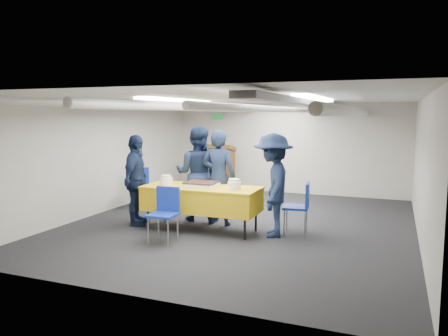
{
  "coord_description": "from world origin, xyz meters",
  "views": [
    {
      "loc": [
        2.59,
        -7.45,
        2.01
      ],
      "look_at": [
        -0.27,
        -0.2,
        1.05
      ],
      "focal_mm": 35.0,
      "sensor_mm": 36.0,
      "label": 1
    }
  ],
  "objects_px": {
    "sheet_cake": "(201,184)",
    "serving_table": "(202,199)",
    "chair_right": "(301,203)",
    "sailor_d": "(273,185)",
    "chair_left": "(139,184)",
    "podium": "(222,168)",
    "sailor_b": "(198,174)",
    "sailor_c": "(136,180)",
    "chair_near": "(165,209)",
    "sailor_a": "(219,178)"
  },
  "relations": [
    {
      "from": "sheet_cake",
      "to": "chair_left",
      "type": "relative_size",
      "value": 0.64
    },
    {
      "from": "chair_right",
      "to": "sailor_c",
      "type": "xyz_separation_m",
      "value": [
        -2.91,
        -0.5,
        0.29
      ]
    },
    {
      "from": "serving_table",
      "to": "chair_right",
      "type": "distance_m",
      "value": 1.7
    },
    {
      "from": "chair_near",
      "to": "chair_left",
      "type": "bearing_deg",
      "value": 131.07
    },
    {
      "from": "serving_table",
      "to": "sailor_d",
      "type": "distance_m",
      "value": 1.28
    },
    {
      "from": "sailor_b",
      "to": "sailor_c",
      "type": "distance_m",
      "value": 1.16
    },
    {
      "from": "chair_left",
      "to": "sailor_c",
      "type": "relative_size",
      "value": 0.53
    },
    {
      "from": "sheet_cake",
      "to": "sailor_d",
      "type": "xyz_separation_m",
      "value": [
        1.22,
        0.16,
        0.04
      ]
    },
    {
      "from": "chair_right",
      "to": "sailor_b",
      "type": "height_order",
      "value": "sailor_b"
    },
    {
      "from": "sheet_cake",
      "to": "podium",
      "type": "height_order",
      "value": "podium"
    },
    {
      "from": "serving_table",
      "to": "chair_left",
      "type": "relative_size",
      "value": 2.33
    },
    {
      "from": "sheet_cake",
      "to": "serving_table",
      "type": "bearing_deg",
      "value": 109.9
    },
    {
      "from": "sheet_cake",
      "to": "chair_near",
      "type": "distance_m",
      "value": 0.87
    },
    {
      "from": "sailor_c",
      "to": "podium",
      "type": "bearing_deg",
      "value": -16.74
    },
    {
      "from": "sailor_b",
      "to": "sailor_a",
      "type": "bearing_deg",
      "value": 150.12
    },
    {
      "from": "serving_table",
      "to": "sailor_d",
      "type": "xyz_separation_m",
      "value": [
        1.24,
        0.1,
        0.29
      ]
    },
    {
      "from": "chair_left",
      "to": "sailor_a",
      "type": "height_order",
      "value": "sailor_a"
    },
    {
      "from": "chair_left",
      "to": "sailor_b",
      "type": "height_order",
      "value": "sailor_b"
    },
    {
      "from": "chair_near",
      "to": "podium",
      "type": "bearing_deg",
      "value": 100.58
    },
    {
      "from": "serving_table",
      "to": "sailor_a",
      "type": "bearing_deg",
      "value": 74.39
    },
    {
      "from": "chair_left",
      "to": "podium",
      "type": "bearing_deg",
      "value": 70.53
    },
    {
      "from": "serving_table",
      "to": "chair_left",
      "type": "height_order",
      "value": "chair_left"
    },
    {
      "from": "serving_table",
      "to": "podium",
      "type": "distance_m",
      "value": 3.88
    },
    {
      "from": "sheet_cake",
      "to": "sailor_c",
      "type": "height_order",
      "value": "sailor_c"
    },
    {
      "from": "sailor_b",
      "to": "sailor_d",
      "type": "height_order",
      "value": "sailor_b"
    },
    {
      "from": "serving_table",
      "to": "sailor_d",
      "type": "height_order",
      "value": "sailor_d"
    },
    {
      "from": "sheet_cake",
      "to": "podium",
      "type": "bearing_deg",
      "value": 106.51
    },
    {
      "from": "podium",
      "to": "sailor_b",
      "type": "bearing_deg",
      "value": -76.82
    },
    {
      "from": "chair_right",
      "to": "sailor_d",
      "type": "height_order",
      "value": "sailor_d"
    },
    {
      "from": "sailor_a",
      "to": "podium",
      "type": "bearing_deg",
      "value": -70.14
    },
    {
      "from": "sheet_cake",
      "to": "chair_left",
      "type": "height_order",
      "value": "chair_left"
    },
    {
      "from": "sheet_cake",
      "to": "chair_near",
      "type": "relative_size",
      "value": 0.64
    },
    {
      "from": "podium",
      "to": "chair_right",
      "type": "xyz_separation_m",
      "value": [
        2.75,
        -3.31,
        -0.08
      ]
    },
    {
      "from": "serving_table",
      "to": "sailor_b",
      "type": "distance_m",
      "value": 0.84
    },
    {
      "from": "sailor_a",
      "to": "sailor_b",
      "type": "distance_m",
      "value": 0.55
    },
    {
      "from": "podium",
      "to": "sailor_b",
      "type": "distance_m",
      "value": 3.15
    },
    {
      "from": "chair_near",
      "to": "sailor_c",
      "type": "bearing_deg",
      "value": 143.55
    },
    {
      "from": "chair_right",
      "to": "sailor_d",
      "type": "bearing_deg",
      "value": -142.93
    },
    {
      "from": "serving_table",
      "to": "sailor_c",
      "type": "bearing_deg",
      "value": -175.97
    },
    {
      "from": "chair_near",
      "to": "sailor_c",
      "type": "height_order",
      "value": "sailor_c"
    },
    {
      "from": "sailor_d",
      "to": "chair_right",
      "type": "bearing_deg",
      "value": 113.07
    },
    {
      "from": "chair_right",
      "to": "sailor_b",
      "type": "bearing_deg",
      "value": 172.88
    },
    {
      "from": "chair_left",
      "to": "serving_table",
      "type": "bearing_deg",
      "value": -30.36
    },
    {
      "from": "chair_left",
      "to": "chair_right",
      "type": "bearing_deg",
      "value": -11.75
    },
    {
      "from": "chair_right",
      "to": "sailor_c",
      "type": "height_order",
      "value": "sailor_c"
    },
    {
      "from": "podium",
      "to": "sailor_b",
      "type": "xyz_separation_m",
      "value": [
        0.72,
        -3.05,
        0.28
      ]
    },
    {
      "from": "chair_near",
      "to": "chair_left",
      "type": "xyz_separation_m",
      "value": [
        -1.75,
        2.01,
        0.0
      ]
    },
    {
      "from": "serving_table",
      "to": "sailor_b",
      "type": "bearing_deg",
      "value": 119.92
    },
    {
      "from": "sheet_cake",
      "to": "sailor_d",
      "type": "distance_m",
      "value": 1.23
    },
    {
      "from": "chair_left",
      "to": "sailor_c",
      "type": "bearing_deg",
      "value": -59.72
    }
  ]
}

